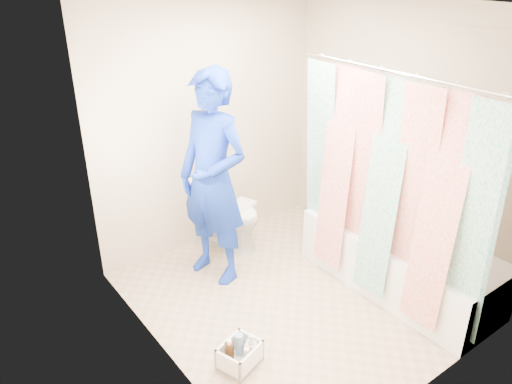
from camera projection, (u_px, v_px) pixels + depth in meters
floor at (293, 297)px, 4.35m from camera, size 2.60×2.60×0.00m
ceiling at (305, 4)px, 3.31m from camera, size 2.40×2.60×0.02m
wall_back at (209, 127)px, 4.77m from camera, size 2.40×0.02×2.40m
wall_front at (446, 240)px, 2.89m from camera, size 2.40×0.02×2.40m
wall_left at (157, 214)px, 3.18m from camera, size 0.02×2.60×2.40m
wall_right at (399, 139)px, 4.48m from camera, size 0.02×2.60×2.40m
bathtub at (399, 260)px, 4.38m from camera, size 0.70×1.75×0.50m
curtain_rod at (399, 73)px, 3.48m from camera, size 0.02×1.90×0.02m
shower_curtain at (384, 193)px, 3.88m from camera, size 0.06×1.75×1.80m
toilet at (226, 211)px, 4.98m from camera, size 0.63×0.83×0.75m
tank_lid at (236, 209)px, 4.89m from camera, size 0.50×0.34×0.03m
tank_internals at (207, 175)px, 4.89m from camera, size 0.18×0.09×0.24m
plumber at (213, 180)px, 4.27m from camera, size 0.63×0.80×1.91m
cleaning_caddy at (241, 355)px, 3.60m from camera, size 0.35×0.31×0.22m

